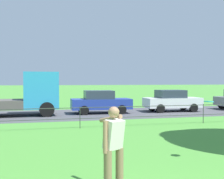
% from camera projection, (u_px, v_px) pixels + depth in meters
% --- Properties ---
extents(street_strip, '(80.00, 6.64, 0.01)m').
position_uv_depth(street_strip, '(67.00, 114.00, 19.11)').
color(street_strip, '#4C4C51').
rests_on(street_strip, ground).
extents(park_fence, '(38.53, 0.04, 1.00)m').
position_uv_depth(park_fence, '(80.00, 114.00, 13.53)').
color(park_fence, '#333833').
rests_on(park_fence, ground).
extents(person_thrower, '(0.47, 0.87, 1.69)m').
position_uv_depth(person_thrower, '(113.00, 146.00, 5.74)').
color(person_thrower, '#846B4C').
rests_on(person_thrower, ground).
extents(frisbee, '(0.33, 0.33, 0.04)m').
position_uv_depth(frisbee, '(209.00, 102.00, 8.08)').
color(frisbee, '#2DB2C6').
extents(flatbed_truck_far_right, '(7.37, 2.62, 2.75)m').
position_uv_depth(flatbed_truck_far_right, '(16.00, 96.00, 18.34)').
color(flatbed_truck_far_right, '#2D99D1').
rests_on(flatbed_truck_far_right, ground).
extents(car_blue_far_left, '(4.06, 1.93, 1.54)m').
position_uv_depth(car_blue_far_left, '(100.00, 102.00, 19.78)').
color(car_blue_far_left, '#233899').
rests_on(car_blue_far_left, ground).
extents(car_white_left, '(4.06, 1.92, 1.54)m').
position_uv_depth(car_white_left, '(172.00, 101.00, 21.03)').
color(car_white_left, silver).
rests_on(car_white_left, ground).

